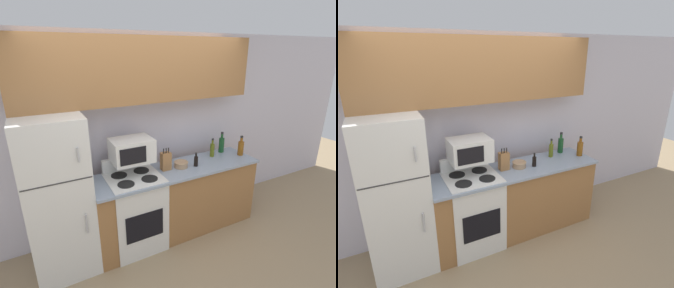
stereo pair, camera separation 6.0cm
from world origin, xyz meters
TOP-DOWN VIEW (x-y plane):
  - ground_plane at (0.00, 0.00)m, footprint 12.00×12.00m
  - wall_back at (0.00, 0.75)m, footprint 8.00×0.05m
  - lower_cabinets at (0.32, 0.28)m, footprint 2.19×0.60m
  - refrigerator at (-1.09, 0.36)m, footprint 0.63×0.74m
  - upper_cabinets at (0.00, 0.55)m, footprint 2.82×0.35m
  - stove at (-0.27, 0.27)m, footprint 0.63×0.58m
  - microwave at (-0.25, 0.36)m, footprint 0.47×0.36m
  - knife_block at (0.16, 0.30)m, footprint 0.12×0.09m
  - bowl at (0.36, 0.27)m, footprint 0.18×0.18m
  - bottle_whiskey at (1.32, 0.24)m, footprint 0.08×0.08m
  - bottle_soy_sauce at (0.55, 0.21)m, footprint 0.05×0.05m
  - bottle_olive_oil at (0.93, 0.38)m, footprint 0.06×0.06m
  - bottle_wine_green at (1.15, 0.45)m, footprint 0.08×0.08m

SIDE VIEW (x-z plane):
  - ground_plane at x=0.00m, z-range 0.00..0.00m
  - lower_cabinets at x=0.32m, z-range 0.00..0.94m
  - stove at x=-0.27m, z-range -0.06..1.04m
  - refrigerator at x=-1.09m, z-range 0.00..1.76m
  - bowl at x=0.36m, z-range 0.94..1.01m
  - bottle_soy_sauce at x=0.55m, z-range 0.92..1.10m
  - bottle_olive_oil at x=0.93m, z-range 0.91..1.17m
  - bottle_whiskey at x=1.32m, z-range 0.90..1.18m
  - knife_block at x=0.16m, z-range 0.91..1.19m
  - bottle_wine_green at x=1.15m, z-range 0.90..1.20m
  - microwave at x=-0.25m, z-range 1.11..1.38m
  - wall_back at x=0.00m, z-range 0.00..2.55m
  - upper_cabinets at x=0.00m, z-range 1.76..2.48m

